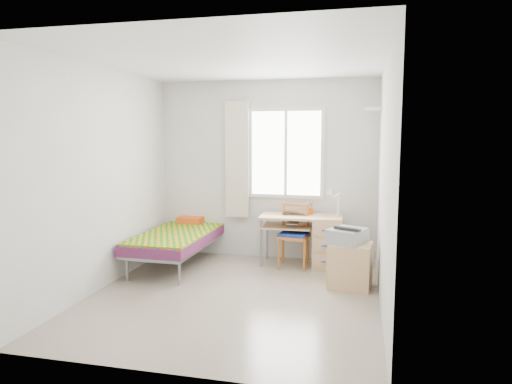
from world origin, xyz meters
TOP-DOWN VIEW (x-y plane):
  - floor at (0.00, 0.00)m, footprint 3.50×3.50m
  - ceiling at (0.00, 0.00)m, footprint 3.50×3.50m
  - wall_back at (0.00, 1.75)m, footprint 3.20×0.00m
  - wall_left at (-1.60, 0.00)m, footprint 0.00×3.50m
  - wall_right at (1.60, 0.00)m, footprint 0.00×3.50m
  - window at (0.30, 1.73)m, footprint 1.10×0.04m
  - curtain at (-0.42, 1.68)m, footprint 0.35×0.05m
  - floating_shelf at (1.49, 1.40)m, footprint 0.20×0.32m
  - bed at (-1.10, 1.12)m, footprint 0.91×1.90m
  - desk at (0.87, 1.41)m, footprint 1.14×0.55m
  - chair at (0.49, 1.33)m, footprint 0.44×0.44m
  - cabinet at (1.27, 0.61)m, footprint 0.54×0.49m
  - printer at (1.22, 0.64)m, footprint 0.51×0.54m
  - laptop at (0.47, 1.43)m, footprint 0.35×0.26m
  - pen_cup at (0.69, 1.55)m, footprint 0.09×0.09m
  - task_lamp at (1.01, 1.37)m, footprint 0.22×0.32m
  - book at (0.37, 1.42)m, footprint 0.18×0.24m

SIDE VIEW (x-z plane):
  - floor at x=0.00m, z-range 0.00..0.00m
  - cabinet at x=1.27m, z-range 0.00..0.53m
  - desk at x=0.87m, z-range 0.03..0.74m
  - bed at x=-1.10m, z-range -0.01..0.80m
  - chair at x=0.49m, z-range 0.05..0.95m
  - book at x=0.37m, z-range 0.58..0.60m
  - printer at x=1.22m, z-range 0.53..0.72m
  - laptop at x=0.47m, z-range 0.70..0.73m
  - pen_cup at x=0.69m, z-range 0.70..0.80m
  - task_lamp at x=1.01m, z-range 0.75..1.14m
  - wall_left at x=-1.60m, z-range -0.45..3.05m
  - wall_right at x=1.60m, z-range -0.45..3.05m
  - wall_back at x=0.00m, z-range -0.30..2.90m
  - curtain at x=-0.42m, z-range 0.60..2.30m
  - window at x=0.30m, z-range 0.90..2.20m
  - floating_shelf at x=1.49m, z-range 2.13..2.17m
  - ceiling at x=0.00m, z-range 2.60..2.60m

